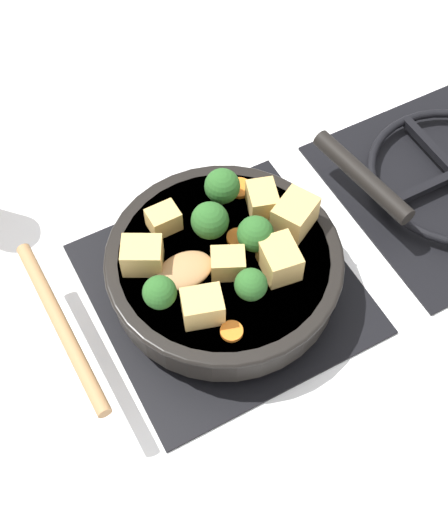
% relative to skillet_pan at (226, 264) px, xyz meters
% --- Properties ---
extents(ground_plane, '(2.40, 2.40, 0.00)m').
position_rel_skillet_pan_xyz_m(ground_plane, '(0.00, -0.00, -0.05)').
color(ground_plane, white).
extents(front_burner_grate, '(0.31, 0.31, 0.03)m').
position_rel_skillet_pan_xyz_m(front_burner_grate, '(0.00, -0.00, -0.04)').
color(front_burner_grate, black).
rests_on(front_burner_grate, ground_plane).
extents(skillet_pan, '(0.28, 0.38, 0.05)m').
position_rel_skillet_pan_xyz_m(skillet_pan, '(0.00, 0.00, 0.00)').
color(skillet_pan, black).
rests_on(skillet_pan, front_burner_grate).
extents(wooden_spoon, '(0.23, 0.19, 0.02)m').
position_rel_skillet_pan_xyz_m(wooden_spoon, '(0.00, -0.14, 0.03)').
color(wooden_spoon, '#A87A4C').
rests_on(wooden_spoon, skillet_pan).
extents(tofu_cube_center_large, '(0.05, 0.06, 0.04)m').
position_rel_skillet_pan_xyz_m(tofu_cube_center_large, '(-0.03, -0.09, 0.04)').
color(tofu_cube_center_large, tan).
rests_on(tofu_cube_center_large, skillet_pan).
extents(tofu_cube_near_handle, '(0.05, 0.05, 0.04)m').
position_rel_skillet_pan_xyz_m(tofu_cube_near_handle, '(0.05, 0.04, 0.04)').
color(tofu_cube_near_handle, tan).
rests_on(tofu_cube_near_handle, skillet_pan).
extents(tofu_cube_east_chunk, '(0.06, 0.06, 0.04)m').
position_rel_skillet_pan_xyz_m(tofu_cube_east_chunk, '(0.00, 0.09, 0.04)').
color(tofu_cube_east_chunk, tan).
rests_on(tofu_cube_east_chunk, skillet_pan).
extents(tofu_cube_west_chunk, '(0.04, 0.05, 0.03)m').
position_rel_skillet_pan_xyz_m(tofu_cube_west_chunk, '(0.02, -0.01, 0.04)').
color(tofu_cube_west_chunk, tan).
rests_on(tofu_cube_west_chunk, skillet_pan).
extents(tofu_cube_back_piece, '(0.03, 0.04, 0.03)m').
position_rel_skillet_pan_xyz_m(tofu_cube_back_piece, '(-0.07, -0.05, 0.04)').
color(tofu_cube_back_piece, tan).
rests_on(tofu_cube_back_piece, skillet_pan).
extents(tofu_cube_front_piece, '(0.05, 0.05, 0.04)m').
position_rel_skillet_pan_xyz_m(tofu_cube_front_piece, '(0.06, -0.06, 0.04)').
color(tofu_cube_front_piece, tan).
rests_on(tofu_cube_front_piece, skillet_pan).
extents(tofu_cube_mid_small, '(0.05, 0.04, 0.03)m').
position_rel_skillet_pan_xyz_m(tofu_cube_mid_small, '(-0.04, 0.07, 0.04)').
color(tofu_cube_mid_small, tan).
rests_on(tofu_cube_mid_small, skillet_pan).
extents(broccoli_floret_near_spoon, '(0.04, 0.04, 0.05)m').
position_rel_skillet_pan_xyz_m(broccoli_floret_near_spoon, '(0.01, 0.03, 0.05)').
color(broccoli_floret_near_spoon, '#709956').
rests_on(broccoli_floret_near_spoon, skillet_pan).
extents(broccoli_floret_center_top, '(0.04, 0.04, 0.05)m').
position_rel_skillet_pan_xyz_m(broccoli_floret_center_top, '(0.02, -0.10, 0.05)').
color(broccoli_floret_center_top, '#709956').
rests_on(broccoli_floret_center_top, skillet_pan).
extents(broccoli_floret_east_rim, '(0.04, 0.04, 0.04)m').
position_rel_skillet_pan_xyz_m(broccoli_floret_east_rim, '(0.06, -0.00, 0.05)').
color(broccoli_floret_east_rim, '#709956').
rests_on(broccoli_floret_east_rim, skillet_pan).
extents(broccoli_floret_west_rim, '(0.04, 0.04, 0.05)m').
position_rel_skillet_pan_xyz_m(broccoli_floret_west_rim, '(-0.03, -0.00, 0.05)').
color(broccoli_floret_west_rim, '#709956').
rests_on(broccoli_floret_west_rim, skillet_pan).
extents(broccoli_floret_north_edge, '(0.04, 0.04, 0.05)m').
position_rel_skillet_pan_xyz_m(broccoli_floret_north_edge, '(-0.07, 0.03, 0.05)').
color(broccoli_floret_north_edge, '#709956').
rests_on(broccoli_floret_north_edge, skillet_pan).
extents(carrot_slice_orange_thin, '(0.03, 0.03, 0.01)m').
position_rel_skillet_pan_xyz_m(carrot_slice_orange_thin, '(0.09, -0.04, 0.02)').
color(carrot_slice_orange_thin, orange).
rests_on(carrot_slice_orange_thin, skillet_pan).
extents(carrot_slice_near_center, '(0.03, 0.03, 0.01)m').
position_rel_skillet_pan_xyz_m(carrot_slice_near_center, '(-0.08, 0.06, 0.02)').
color(carrot_slice_near_center, orange).
rests_on(carrot_slice_near_center, skillet_pan).
extents(carrot_slice_edge_slice, '(0.03, 0.03, 0.01)m').
position_rel_skillet_pan_xyz_m(carrot_slice_edge_slice, '(-0.01, 0.02, 0.02)').
color(carrot_slice_edge_slice, orange).
rests_on(carrot_slice_edge_slice, skillet_pan).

